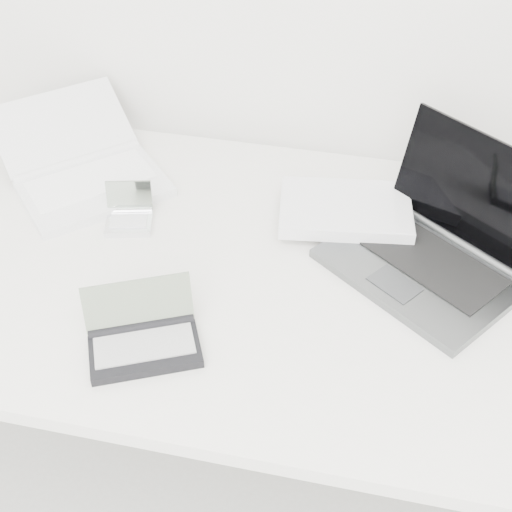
% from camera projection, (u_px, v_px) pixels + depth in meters
% --- Properties ---
extents(desk, '(1.60, 0.80, 0.73)m').
position_uv_depth(desk, '(276.00, 286.00, 1.34)').
color(desk, white).
rests_on(desk, ground).
extents(laptop_large, '(0.52, 0.42, 0.22)m').
position_uv_depth(laptop_large, '(401.00, 233.00, 1.33)').
color(laptop_large, '#575A5C').
rests_on(laptop_large, desk).
extents(netbook_open_white, '(0.45, 0.45, 0.12)m').
position_uv_depth(netbook_open_white, '(84.00, 170.00, 1.50)').
color(netbook_open_white, white).
rests_on(netbook_open_white, desk).
extents(pda_silver, '(0.11, 0.11, 0.07)m').
position_uv_depth(pda_silver, '(129.00, 216.00, 1.40)').
color(pda_silver, silver).
rests_on(pda_silver, desk).
extents(palmtop_charcoal, '(0.22, 0.19, 0.10)m').
position_uv_depth(palmtop_charcoal, '(143.00, 338.00, 1.16)').
color(palmtop_charcoal, black).
rests_on(palmtop_charcoal, desk).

